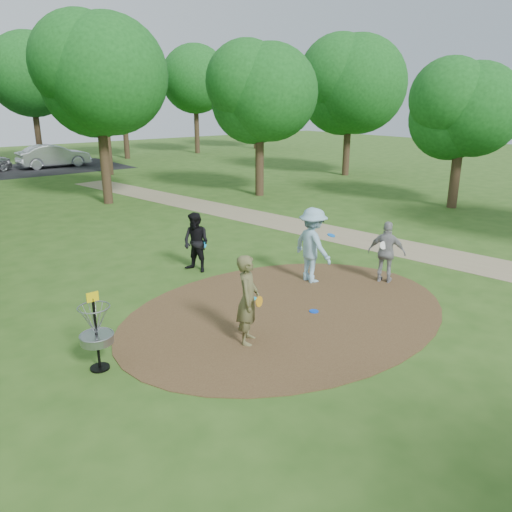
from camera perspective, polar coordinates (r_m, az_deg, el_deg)
ground at (r=11.93m, az=3.66°, el=-6.40°), size 100.00×100.00×0.00m
dirt_clearing at (r=11.92m, az=3.66°, el=-6.36°), size 8.40×8.40×0.02m
footpath at (r=17.81m, az=14.78°, el=1.22°), size 7.55×39.89×0.01m
parking_lot at (r=39.42m, az=-25.22°, el=8.87°), size 14.00×8.00×0.01m
player_observer_with_disc at (r=10.13m, az=-0.93°, el=-5.03°), size 0.81×0.80×1.89m
player_throwing_with_disc at (r=13.61m, az=6.49°, el=1.22°), size 1.27×1.40×2.07m
player_walking_with_disc at (r=14.49m, az=-6.86°, el=1.54°), size 0.90×1.01×1.74m
player_waiting_with_disc at (r=13.97m, az=14.71°, el=0.40°), size 0.83×1.08×1.71m
disc_ground_cyan at (r=12.60m, az=-0.40°, el=-4.87°), size 0.22×0.22×0.02m
disc_ground_blue at (r=11.95m, az=6.63°, el=-6.29°), size 0.22×0.22×0.02m
car_right at (r=40.07m, az=-22.11°, el=10.56°), size 5.02×1.77×1.65m
disc_golf_basket at (r=9.63m, az=-17.86°, el=-7.64°), size 0.63×0.63×1.54m
tree_ring at (r=18.93m, az=-13.29°, el=18.20°), size 37.63×45.50×8.84m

